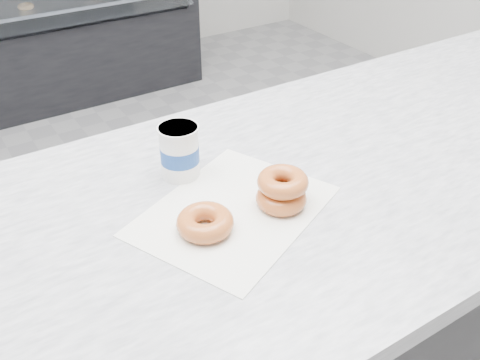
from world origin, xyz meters
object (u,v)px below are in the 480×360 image
at_px(coffee_cup, 180,151).
at_px(donut_single, 205,222).
at_px(counter, 237,360).
at_px(donut_stack, 282,190).

bearing_deg(coffee_cup, donut_single, -98.17).
distance_m(counter, donut_single, 0.48).
bearing_deg(donut_single, coffee_cup, 75.66).
height_order(counter, donut_stack, donut_stack).
xyz_separation_m(counter, donut_single, (-0.09, -0.04, 0.47)).
height_order(counter, donut_single, donut_single).
xyz_separation_m(donut_single, donut_stack, (0.15, -0.01, 0.01)).
distance_m(counter, coffee_cup, 0.52).
relative_size(counter, donut_single, 31.24).
bearing_deg(coffee_cup, counter, -67.12).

